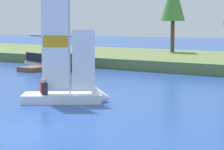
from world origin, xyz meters
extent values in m
plane|color=#234793|center=(0.00, 0.00, 0.00)|extent=(200.00, 200.00, 0.00)
cylinder|color=brown|center=(-8.90, 29.72, 2.49)|extent=(0.40, 0.40, 3.20)
cube|color=brown|center=(-13.74, 16.42, 0.19)|extent=(1.71, 6.24, 0.38)
cube|color=white|center=(-2.81, 5.07, 0.21)|extent=(3.98, 3.45, 0.41)
cone|color=white|center=(-1.26, 6.18, 0.21)|extent=(1.56, 1.65, 1.35)
cylinder|color=#B7B7BC|center=(-2.50, 5.29, 3.05)|extent=(0.08, 0.08, 5.27)
cube|color=white|center=(-3.05, 4.90, 3.03)|extent=(1.11, 0.81, 4.74)
cube|color=orange|center=(-3.05, 4.90, 2.96)|extent=(1.00, 0.74, 0.57)
cube|color=white|center=(-1.97, 5.67, 2.07)|extent=(0.93, 0.68, 2.90)
cylinder|color=#B7B7BC|center=(-3.05, 4.90, 0.63)|extent=(1.13, 0.83, 0.06)
cube|color=#26262D|center=(-3.28, 4.32, 0.70)|extent=(0.34, 0.33, 0.57)
sphere|color=tan|center=(-3.28, 4.32, 1.10)|extent=(0.20, 0.20, 0.20)
cube|color=red|center=(-3.80, 4.76, 0.70)|extent=(0.34, 0.33, 0.57)
sphere|color=tan|center=(-3.80, 4.76, 1.09)|extent=(0.20, 0.20, 0.20)
cylinder|color=#B2B2B7|center=(-13.48, 17.54, 0.30)|extent=(6.39, 2.38, 0.60)
cylinder|color=#B2B2B7|center=(-13.92, 16.03, 0.30)|extent=(6.39, 2.38, 0.60)
cube|color=black|center=(-13.70, 16.78, 0.65)|extent=(6.58, 3.82, 0.10)
cube|color=black|center=(-13.42, 17.73, 1.00)|extent=(5.75, 1.76, 0.60)
cube|color=black|center=(-13.98, 15.83, 1.00)|extent=(5.75, 1.76, 0.60)
cylinder|color=#B2B2B7|center=(-11.83, 16.24, 1.72)|extent=(0.06, 0.06, 2.03)
cylinder|color=#B2B2B7|center=(-15.57, 17.32, 1.72)|extent=(0.06, 0.06, 2.03)
cube|color=#333842|center=(-13.70, 16.78, 2.77)|extent=(4.78, 3.10, 0.08)
camera|label=1|loc=(10.76, -10.80, 3.80)|focal=69.08mm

